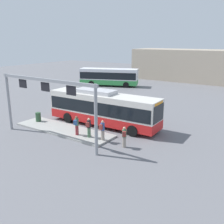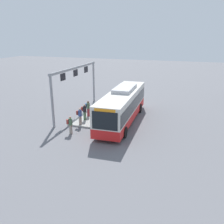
# 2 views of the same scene
# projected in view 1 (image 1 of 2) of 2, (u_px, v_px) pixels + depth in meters

# --- Properties ---
(ground_plane) EXTENTS (120.00, 120.00, 0.00)m
(ground_plane) POSITION_uv_depth(u_px,v_px,m) (103.00, 125.00, 25.52)
(ground_plane) COLOR slate
(platform_curb) EXTENTS (10.00, 2.80, 0.16)m
(platform_curb) POSITION_uv_depth(u_px,v_px,m) (64.00, 130.00, 23.97)
(platform_curb) COLOR #9E9E99
(platform_curb) RESTS_ON ground
(bus_main) EXTENTS (11.46, 2.99, 3.46)m
(bus_main) POSITION_uv_depth(u_px,v_px,m) (103.00, 107.00, 25.04)
(bus_main) COLOR red
(bus_main) RESTS_ON ground
(bus_background_left) EXTENTS (10.47, 6.13, 3.10)m
(bus_background_left) POSITION_uv_depth(u_px,v_px,m) (109.00, 76.00, 46.68)
(bus_background_left) COLOR green
(bus_background_left) RESTS_ON ground
(person_boarding) EXTENTS (0.52, 0.61, 1.67)m
(person_boarding) POSITION_uv_depth(u_px,v_px,m) (124.00, 137.00, 20.01)
(person_boarding) COLOR gray
(person_boarding) RESTS_ON ground
(person_waiting_near) EXTENTS (0.43, 0.58, 1.67)m
(person_waiting_near) POSITION_uv_depth(u_px,v_px,m) (89.00, 127.00, 21.67)
(person_waiting_near) COLOR #476B4C
(person_waiting_near) RESTS_ON platform_curb
(person_waiting_mid) EXTENTS (0.34, 0.52, 1.67)m
(person_waiting_mid) POSITION_uv_depth(u_px,v_px,m) (102.00, 130.00, 21.05)
(person_waiting_mid) COLOR gray
(person_waiting_mid) RESTS_ON platform_curb
(person_waiting_far) EXTENTS (0.45, 0.59, 1.67)m
(person_waiting_far) POSITION_uv_depth(u_px,v_px,m) (77.00, 125.00, 22.21)
(person_waiting_far) COLOR maroon
(person_waiting_far) RESTS_ON platform_curb
(platform_sign_gantry) EXTENTS (10.43, 0.24, 5.20)m
(platform_sign_gantry) POSITION_uv_depth(u_px,v_px,m) (46.00, 95.00, 20.65)
(platform_sign_gantry) COLOR gray
(platform_sign_gantry) RESTS_ON ground
(station_building) EXTENTS (24.60, 8.00, 6.19)m
(station_building) POSITION_uv_depth(u_px,v_px,m) (195.00, 65.00, 52.29)
(station_building) COLOR tan
(station_building) RESTS_ON ground
(trash_bin) EXTENTS (0.52, 0.52, 0.90)m
(trash_bin) POSITION_uv_depth(u_px,v_px,m) (38.00, 117.00, 26.09)
(trash_bin) COLOR #2D5133
(trash_bin) RESTS_ON platform_curb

